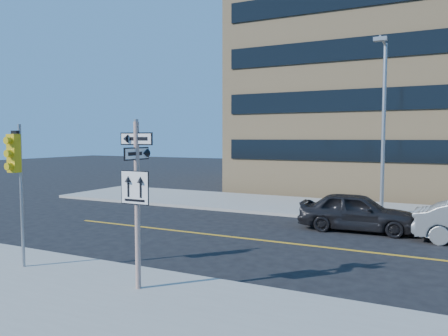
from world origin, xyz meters
The scene contains 6 objects.
ground centered at (0.00, 0.00, 0.00)m, with size 120.00×120.00×0.00m, color black.
sign_pole centered at (0.00, -2.51, 2.44)m, with size 0.92×0.92×4.06m.
traffic_signal centered at (-4.00, -2.66, 3.03)m, with size 0.32×0.45×4.00m.
parked_car_a centered at (3.46, 7.26, 0.78)m, with size 4.57×1.84×1.56m, color black.
streetlight_a centered at (4.00, 10.76, 4.76)m, with size 0.55×2.25×8.00m.
building_brick centered at (2.00, 25.00, 9.00)m, with size 18.00×18.00×18.00m, color tan.
Camera 1 is at (6.42, -10.80, 3.78)m, focal length 35.00 mm.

